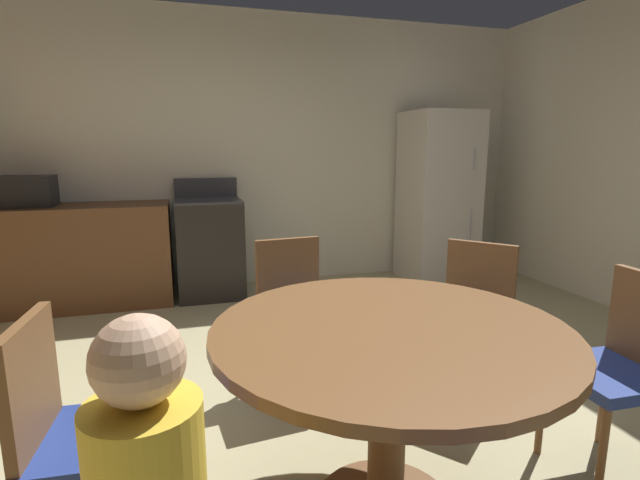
{
  "coord_description": "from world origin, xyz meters",
  "views": [
    {
      "loc": [
        -0.69,
        -2.02,
        1.38
      ],
      "look_at": [
        0.2,
        1.02,
        0.77
      ],
      "focal_mm": 26.52,
      "sensor_mm": 36.0,
      "label": 1
    }
  ],
  "objects_px": {
    "chair_west": "(76,427)",
    "dining_table": "(389,365)",
    "microwave": "(25,191)",
    "chair_north": "(294,305)",
    "chair_northeast": "(473,311)",
    "oven_range": "(210,247)",
    "chair_east": "(624,362)",
    "refrigerator": "(438,197)"
  },
  "relations": [
    {
      "from": "refrigerator",
      "to": "dining_table",
      "type": "bearing_deg",
      "value": -122.6
    },
    {
      "from": "microwave",
      "to": "oven_range",
      "type": "bearing_deg",
      "value": 0.14
    },
    {
      "from": "refrigerator",
      "to": "microwave",
      "type": "bearing_deg",
      "value": 179.26
    },
    {
      "from": "refrigerator",
      "to": "chair_northeast",
      "type": "bearing_deg",
      "value": -115.42
    },
    {
      "from": "microwave",
      "to": "chair_north",
      "type": "bearing_deg",
      "value": -46.95
    },
    {
      "from": "oven_range",
      "to": "chair_north",
      "type": "height_order",
      "value": "oven_range"
    },
    {
      "from": "oven_range",
      "to": "chair_northeast",
      "type": "xyz_separation_m",
      "value": [
        1.28,
        -2.35,
        0.03
      ]
    },
    {
      "from": "dining_table",
      "to": "chair_west",
      "type": "relative_size",
      "value": 1.47
    },
    {
      "from": "microwave",
      "to": "dining_table",
      "type": "relative_size",
      "value": 0.34
    },
    {
      "from": "dining_table",
      "to": "chair_east",
      "type": "xyz_separation_m",
      "value": [
        1.06,
        -0.04,
        -0.11
      ]
    },
    {
      "from": "oven_range",
      "to": "dining_table",
      "type": "height_order",
      "value": "oven_range"
    },
    {
      "from": "chair_east",
      "to": "chair_northeast",
      "type": "relative_size",
      "value": 1.0
    },
    {
      "from": "chair_north",
      "to": "chair_northeast",
      "type": "bearing_deg",
      "value": 62.06
    },
    {
      "from": "refrigerator",
      "to": "dining_table",
      "type": "distance_m",
      "value": 3.55
    },
    {
      "from": "chair_northeast",
      "to": "oven_range",
      "type": "bearing_deg",
      "value": -101.4
    },
    {
      "from": "chair_northeast",
      "to": "refrigerator",
      "type": "bearing_deg",
      "value": -155.29
    },
    {
      "from": "chair_north",
      "to": "chair_east",
      "type": "distance_m",
      "value": 1.6
    },
    {
      "from": "chair_east",
      "to": "chair_northeast",
      "type": "height_order",
      "value": "same"
    },
    {
      "from": "chair_west",
      "to": "dining_table",
      "type": "bearing_deg",
      "value": 0.0
    },
    {
      "from": "microwave",
      "to": "chair_north",
      "type": "xyz_separation_m",
      "value": [
        1.85,
        -1.98,
        -0.53
      ]
    },
    {
      "from": "chair_east",
      "to": "chair_west",
      "type": "relative_size",
      "value": 1.0
    },
    {
      "from": "oven_range",
      "to": "chair_west",
      "type": "height_order",
      "value": "oven_range"
    },
    {
      "from": "microwave",
      "to": "chair_east",
      "type": "height_order",
      "value": "microwave"
    },
    {
      "from": "oven_range",
      "to": "chair_east",
      "type": "relative_size",
      "value": 1.26
    },
    {
      "from": "dining_table",
      "to": "chair_north",
      "type": "distance_m",
      "value": 1.06
    },
    {
      "from": "refrigerator",
      "to": "chair_east",
      "type": "height_order",
      "value": "refrigerator"
    },
    {
      "from": "chair_north",
      "to": "chair_west",
      "type": "xyz_separation_m",
      "value": [
        -0.95,
        -0.98,
        0.0
      ]
    },
    {
      "from": "chair_east",
      "to": "chair_west",
      "type": "xyz_separation_m",
      "value": [
        -2.11,
        0.12,
        0.0
      ]
    },
    {
      "from": "oven_range",
      "to": "chair_north",
      "type": "xyz_separation_m",
      "value": [
        0.36,
        -1.98,
        0.03
      ]
    },
    {
      "from": "chair_north",
      "to": "microwave",
      "type": "bearing_deg",
      "value": -142.69
    },
    {
      "from": "chair_west",
      "to": "chair_north",
      "type": "bearing_deg",
      "value": 49.86
    },
    {
      "from": "refrigerator",
      "to": "chair_north",
      "type": "height_order",
      "value": "refrigerator"
    },
    {
      "from": "microwave",
      "to": "dining_table",
      "type": "height_order",
      "value": "microwave"
    },
    {
      "from": "refrigerator",
      "to": "chair_northeast",
      "type": "height_order",
      "value": "refrigerator"
    },
    {
      "from": "dining_table",
      "to": "chair_north",
      "type": "relative_size",
      "value": 1.47
    },
    {
      "from": "oven_range",
      "to": "dining_table",
      "type": "relative_size",
      "value": 0.86
    },
    {
      "from": "dining_table",
      "to": "chair_west",
      "type": "bearing_deg",
      "value": 176.02
    },
    {
      "from": "dining_table",
      "to": "chair_northeast",
      "type": "bearing_deg",
      "value": 39.87
    },
    {
      "from": "dining_table",
      "to": "oven_range",
      "type": "bearing_deg",
      "value": 98.72
    },
    {
      "from": "chair_east",
      "to": "chair_northeast",
      "type": "distance_m",
      "value": 0.76
    },
    {
      "from": "microwave",
      "to": "chair_north",
      "type": "relative_size",
      "value": 0.51
    },
    {
      "from": "chair_northeast",
      "to": "chair_west",
      "type": "bearing_deg",
      "value": -21.92
    }
  ]
}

